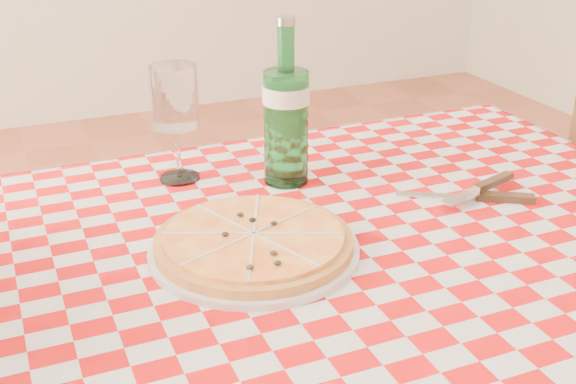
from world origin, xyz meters
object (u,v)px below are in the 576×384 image
Objects in this scene: wine_glass at (176,124)px; pizza_plate at (254,241)px; dining_table at (315,299)px; water_bottle at (286,103)px.

pizza_plate is at bearing -84.60° from wine_glass.
wine_glass is at bearing 95.40° from pizza_plate.
wine_glass reaches higher than pizza_plate.
wine_glass is at bearing 111.94° from dining_table.
wine_glass is (-0.17, 0.08, -0.04)m from water_bottle.
pizza_plate reaches higher than dining_table.
pizza_plate is at bearing -122.99° from water_bottle.
water_bottle is at bearing 57.01° from pizza_plate.
water_bottle reaches higher than dining_table.
water_bottle is at bearing -25.89° from wine_glass.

